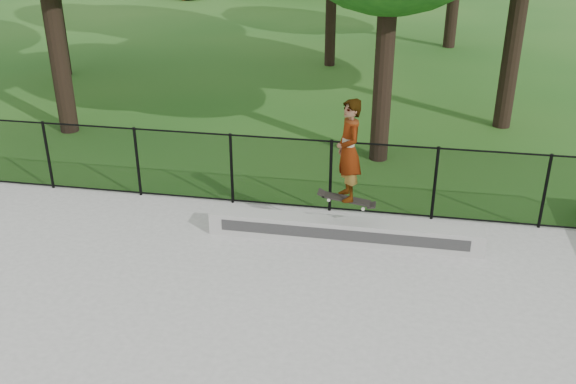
# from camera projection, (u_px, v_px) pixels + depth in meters

# --- Properties ---
(grind_ledge) EXTENTS (4.95, 0.40, 0.42)m
(grind_ledge) POSITION_uv_depth(u_px,v_px,m) (343.00, 231.00, 11.62)
(grind_ledge) COLOR #A2A29D
(grind_ledge) RESTS_ON concrete_slab
(skater_airborne) EXTENTS (0.84, 0.76, 1.93)m
(skater_airborne) POSITION_uv_depth(u_px,v_px,m) (349.00, 152.00, 10.78)
(skater_airborne) COLOR black
(skater_airborne) RESTS_ON ground
(chainlink_fence) EXTENTS (16.06, 0.06, 1.50)m
(chainlink_fence) POSITION_uv_depth(u_px,v_px,m) (232.00, 169.00, 12.86)
(chainlink_fence) COLOR black
(chainlink_fence) RESTS_ON concrete_slab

